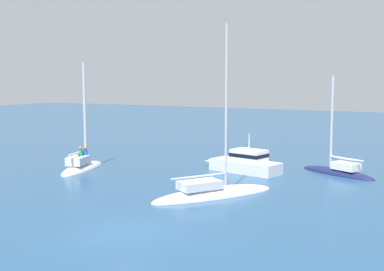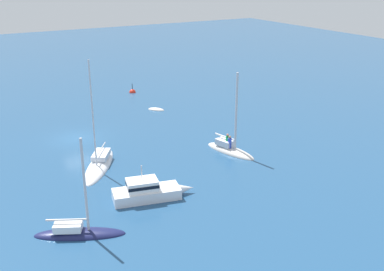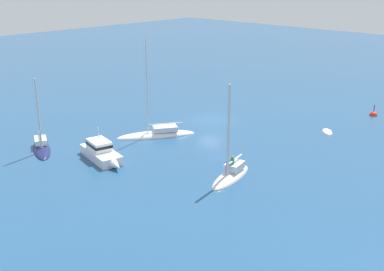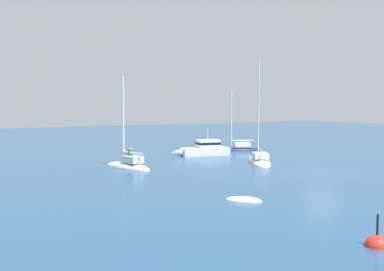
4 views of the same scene
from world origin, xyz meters
name	(u,v)px [view 1 (image 1 of 4)]	position (x,y,z in m)	size (l,w,h in m)	color
ground_plane	(129,233)	(0.00, 0.00, 0.00)	(160.00, 160.00, 0.00)	navy
sloop	(338,172)	(16.80, -4.80, 0.16)	(3.79, 5.69, 6.79)	#191E4C
cabin_cruiser	(244,163)	(14.60, 0.93, 0.62)	(2.82, 6.05, 2.64)	white
sailboat	(213,194)	(7.40, -0.23, 0.11)	(7.17, 5.41, 9.58)	white
sailboat_1	(82,166)	(10.13, 11.03, 0.22)	(5.58, 2.77, 7.77)	silver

